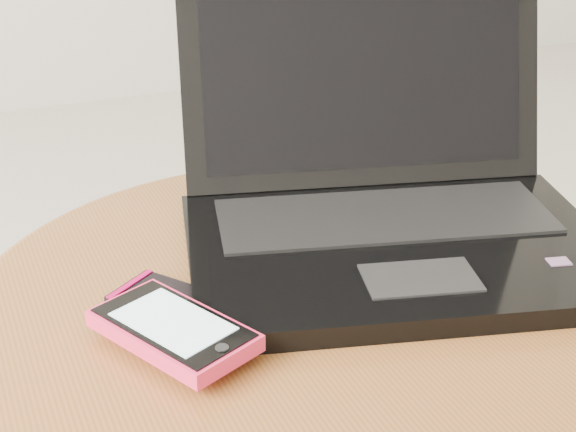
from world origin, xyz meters
name	(u,v)px	position (x,y,z in m)	size (l,w,h in m)	color
table	(313,389)	(-0.07, -0.03, 0.37)	(0.59, 0.59, 0.47)	brown
laptop	(387,195)	(0.03, 0.03, 0.51)	(0.43, 0.40, 0.24)	black
phone_black	(175,304)	(-0.18, -0.01, 0.47)	(0.10, 0.11, 0.01)	black
phone_pink	(173,330)	(-0.20, -0.07, 0.48)	(0.11, 0.14, 0.02)	#EE2951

